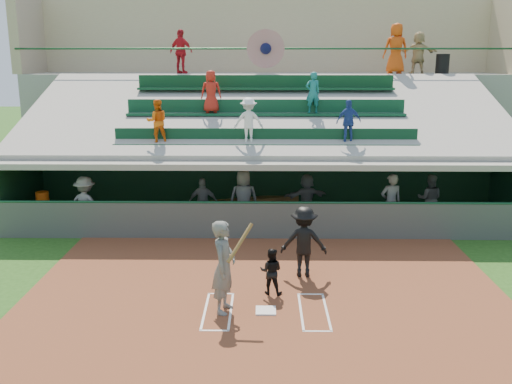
{
  "coord_description": "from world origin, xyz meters",
  "views": [
    {
      "loc": [
        -0.05,
        -11.24,
        5.34
      ],
      "look_at": [
        -0.26,
        3.5,
        1.8
      ],
      "focal_mm": 40.0,
      "sensor_mm": 36.0,
      "label": 1
    }
  ],
  "objects_px": {
    "catcher": "(271,271)",
    "white_table": "(44,215)",
    "trash_bin": "(442,64)",
    "home_plate": "(266,311)",
    "batter_at_plate": "(224,266)",
    "water_cooler": "(42,198)"
  },
  "relations": [
    {
      "from": "water_cooler",
      "to": "trash_bin",
      "type": "bearing_deg",
      "value": 23.81
    },
    {
      "from": "water_cooler",
      "to": "trash_bin",
      "type": "distance_m",
      "value": 16.04
    },
    {
      "from": "home_plate",
      "to": "water_cooler",
      "type": "distance_m",
      "value": 9.4
    },
    {
      "from": "white_table",
      "to": "water_cooler",
      "type": "height_order",
      "value": "water_cooler"
    },
    {
      "from": "white_table",
      "to": "trash_bin",
      "type": "distance_m",
      "value": 16.2
    },
    {
      "from": "batter_at_plate",
      "to": "white_table",
      "type": "distance_m",
      "value": 8.72
    },
    {
      "from": "catcher",
      "to": "white_table",
      "type": "bearing_deg",
      "value": -25.41
    },
    {
      "from": "water_cooler",
      "to": "white_table",
      "type": "bearing_deg",
      "value": -117.28
    },
    {
      "from": "home_plate",
      "to": "trash_bin",
      "type": "height_order",
      "value": "trash_bin"
    },
    {
      "from": "white_table",
      "to": "catcher",
      "type": "bearing_deg",
      "value": -45.4
    },
    {
      "from": "trash_bin",
      "to": "home_plate",
      "type": "bearing_deg",
      "value": -119.92
    },
    {
      "from": "trash_bin",
      "to": "white_table",
      "type": "bearing_deg",
      "value": -156.15
    },
    {
      "from": "water_cooler",
      "to": "home_plate",
      "type": "bearing_deg",
      "value": -40.98
    },
    {
      "from": "catcher",
      "to": "home_plate",
      "type": "bearing_deg",
      "value": 93.14
    },
    {
      "from": "water_cooler",
      "to": "trash_bin",
      "type": "height_order",
      "value": "trash_bin"
    },
    {
      "from": "white_table",
      "to": "trash_bin",
      "type": "height_order",
      "value": "trash_bin"
    },
    {
      "from": "home_plate",
      "to": "batter_at_plate",
      "type": "distance_m",
      "value": 1.33
    },
    {
      "from": "white_table",
      "to": "trash_bin",
      "type": "xyz_separation_m",
      "value": [
        14.21,
        6.28,
        4.61
      ]
    },
    {
      "from": "batter_at_plate",
      "to": "catcher",
      "type": "relative_size",
      "value": 1.86
    },
    {
      "from": "batter_at_plate",
      "to": "trash_bin",
      "type": "bearing_deg",
      "value": 57.1
    },
    {
      "from": "catcher",
      "to": "white_table",
      "type": "relative_size",
      "value": 1.35
    },
    {
      "from": "home_plate",
      "to": "batter_at_plate",
      "type": "xyz_separation_m",
      "value": [
        -0.88,
        0.01,
        0.99
      ]
    }
  ]
}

